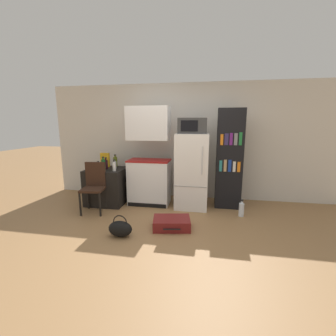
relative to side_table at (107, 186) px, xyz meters
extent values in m
plane|color=olive|center=(1.47, -1.24, -0.37)|extent=(24.00, 24.00, 0.00)
cube|color=beige|center=(1.67, 0.76, 0.89)|extent=(6.40, 0.10, 2.51)
cube|color=black|center=(0.00, 0.00, 0.00)|extent=(0.77, 0.72, 0.74)
cube|color=white|center=(0.89, 0.12, 0.08)|extent=(0.83, 0.48, 0.90)
cube|color=maroon|center=(0.89, 0.12, 0.55)|extent=(0.85, 0.49, 0.03)
cube|color=white|center=(0.89, 0.12, 1.29)|extent=(0.83, 0.41, 0.65)
cube|color=black|center=(0.89, -0.13, -0.33)|extent=(0.80, 0.01, 0.08)
cube|color=white|center=(1.76, 0.07, 0.37)|extent=(0.63, 0.58, 1.47)
cube|color=gray|center=(1.76, -0.22, 0.13)|extent=(0.60, 0.01, 0.01)
cylinder|color=silver|center=(1.97, -0.23, 0.63)|extent=(0.02, 0.02, 0.51)
cube|color=#333333|center=(1.76, 0.07, 1.25)|extent=(0.53, 0.41, 0.29)
cube|color=black|center=(1.71, -0.14, 1.25)|extent=(0.31, 0.01, 0.20)
cube|color=black|center=(2.48, 0.20, 0.60)|extent=(0.50, 0.31, 1.94)
cube|color=teal|center=(2.31, 0.04, 0.49)|extent=(0.05, 0.01, 0.21)
cube|color=tan|center=(2.39, 0.04, 0.50)|extent=(0.05, 0.01, 0.23)
cube|color=#193899|center=(2.48, 0.04, 0.50)|extent=(0.06, 0.01, 0.23)
cube|color=silver|center=(2.56, 0.04, 0.49)|extent=(0.05, 0.01, 0.20)
cube|color=orange|center=(2.65, 0.04, 0.49)|extent=(0.05, 0.01, 0.19)
cube|color=orange|center=(2.31, 0.04, 0.99)|extent=(0.05, 0.01, 0.20)
cube|color=#332856|center=(2.39, 0.04, 1.00)|extent=(0.07, 0.01, 0.22)
cube|color=#661E75|center=(2.48, 0.04, 1.01)|extent=(0.05, 0.01, 0.22)
cube|color=slate|center=(2.56, 0.04, 1.00)|extent=(0.06, 0.01, 0.22)
cube|color=#1E7033|center=(2.65, 0.04, 1.01)|extent=(0.06, 0.01, 0.24)
cylinder|color=#566619|center=(0.08, 0.28, 0.47)|extent=(0.09, 0.09, 0.20)
cylinder|color=#566619|center=(0.08, 0.28, 0.59)|extent=(0.04, 0.04, 0.04)
cylinder|color=black|center=(0.08, 0.28, 0.62)|extent=(0.05, 0.05, 0.02)
cylinder|color=black|center=(0.01, -0.02, 0.46)|extent=(0.08, 0.08, 0.19)
cylinder|color=black|center=(0.01, -0.02, 0.57)|extent=(0.03, 0.03, 0.03)
cylinder|color=black|center=(0.01, -0.02, 0.60)|extent=(0.04, 0.04, 0.02)
cylinder|color=brown|center=(-0.02, -0.30, 0.45)|extent=(0.06, 0.06, 0.16)
cylinder|color=brown|center=(-0.02, -0.30, 0.55)|extent=(0.03, 0.03, 0.03)
cylinder|color=black|center=(-0.02, -0.30, 0.57)|extent=(0.03, 0.03, 0.02)
cylinder|color=silver|center=(0.16, 0.04, 0.44)|extent=(0.07, 0.07, 0.15)
cylinder|color=silver|center=(0.16, 0.04, 0.53)|extent=(0.03, 0.03, 0.03)
cylinder|color=black|center=(0.16, 0.04, 0.55)|extent=(0.04, 0.04, 0.02)
cylinder|color=#1E6028|center=(0.01, -0.14, 0.47)|extent=(0.08, 0.08, 0.21)
cylinder|color=#1E6028|center=(0.01, -0.14, 0.60)|extent=(0.04, 0.04, 0.04)
cylinder|color=black|center=(0.01, -0.14, 0.63)|extent=(0.04, 0.04, 0.02)
cylinder|color=white|center=(0.25, -0.18, 0.45)|extent=(0.07, 0.07, 0.16)
cylinder|color=white|center=(0.25, -0.18, 0.54)|extent=(0.03, 0.03, 0.03)
cylinder|color=black|center=(0.25, -0.18, 0.56)|extent=(0.03, 0.03, 0.02)
cylinder|color=silver|center=(-0.17, -0.10, 0.39)|extent=(0.17, 0.17, 0.05)
cube|color=gold|center=(-0.12, 0.21, 0.52)|extent=(0.19, 0.07, 0.30)
cylinder|color=black|center=(-0.18, -0.76, -0.15)|extent=(0.04, 0.04, 0.43)
cylinder|color=black|center=(0.18, -0.71, -0.15)|extent=(0.04, 0.04, 0.43)
cylinder|color=black|center=(-0.23, -0.40, -0.15)|extent=(0.04, 0.04, 0.43)
cylinder|color=black|center=(0.13, -0.35, -0.15)|extent=(0.04, 0.04, 0.43)
cube|color=#331E14|center=(-0.03, -0.55, 0.09)|extent=(0.45, 0.45, 0.04)
cube|color=#331E14|center=(-0.05, -0.37, 0.34)|extent=(0.38, 0.10, 0.46)
cube|color=maroon|center=(1.53, -0.95, -0.28)|extent=(0.64, 0.49, 0.17)
cylinder|color=black|center=(1.56, -1.16, -0.28)|extent=(0.26, 0.06, 0.02)
ellipsoid|color=black|center=(0.82, -1.35, -0.25)|extent=(0.36, 0.20, 0.24)
torus|color=black|center=(0.82, -1.35, -0.14)|extent=(0.21, 0.02, 0.21)
cylinder|color=silver|center=(2.70, -0.26, -0.25)|extent=(0.09, 0.09, 0.24)
cylinder|color=silver|center=(2.70, -0.26, -0.10)|extent=(0.04, 0.04, 0.04)
cylinder|color=black|center=(2.70, -0.26, -0.07)|extent=(0.05, 0.05, 0.02)
camera|label=1|loc=(2.06, -4.27, 1.28)|focal=24.00mm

